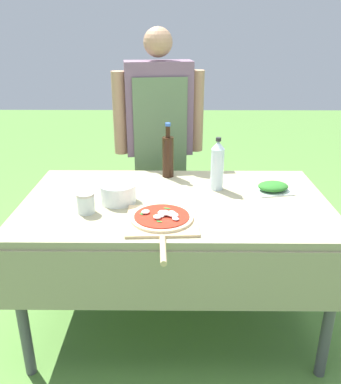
{
  "coord_description": "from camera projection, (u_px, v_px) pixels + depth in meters",
  "views": [
    {
      "loc": [
        -0.01,
        -1.8,
        1.51
      ],
      "look_at": [
        -0.02,
        0.0,
        0.77
      ],
      "focal_mm": 38.0,
      "sensor_mm": 36.0,
      "label": 1
    }
  ],
  "objects": [
    {
      "name": "ground_plane",
      "position": [
        175.0,
        320.0,
        2.24
      ],
      "size": [
        12.0,
        12.0,
        0.0
      ],
      "primitive_type": "plane",
      "color": "#517F38"
    },
    {
      "name": "person_cook",
      "position": [
        159.0,
        132.0,
        2.56
      ],
      "size": [
        0.56,
        0.23,
        1.5
      ],
      "rotation": [
        0.0,
        0.0,
        3.28
      ],
      "color": "#333D56",
      "rests_on": "ground"
    },
    {
      "name": "oil_bottle",
      "position": [
        168.0,
        156.0,
        2.22
      ],
      "size": [
        0.06,
        0.06,
        0.3
      ],
      "color": "black",
      "rests_on": "prep_table"
    },
    {
      "name": "water_bottle",
      "position": [
        217.0,
        165.0,
        2.05
      ],
      "size": [
        0.07,
        0.07,
        0.27
      ],
      "color": "silver",
      "rests_on": "prep_table"
    },
    {
      "name": "sauce_jar",
      "position": [
        86.0,
        204.0,
        1.81
      ],
      "size": [
        0.08,
        0.08,
        0.09
      ],
      "color": "silver",
      "rests_on": "prep_table"
    },
    {
      "name": "pizza_on_peel",
      "position": [
        162.0,
        220.0,
        1.73
      ],
      "size": [
        0.31,
        0.5,
        0.06
      ],
      "rotation": [
        0.0,
        0.0,
        0.05
      ],
      "color": "#D1B27F",
      "rests_on": "prep_table"
    },
    {
      "name": "herb_container",
      "position": [
        273.0,
        187.0,
        2.05
      ],
      "size": [
        0.21,
        0.18,
        0.05
      ],
      "rotation": [
        0.0,
        0.0,
        0.19
      ],
      "color": "silver",
      "rests_on": "prep_table"
    },
    {
      "name": "mixing_tub",
      "position": [
        118.0,
        193.0,
        1.92
      ],
      "size": [
        0.17,
        0.17,
        0.09
      ],
      "primitive_type": "cylinder",
      "color": "silver",
      "rests_on": "prep_table"
    },
    {
      "name": "prep_table",
      "position": [
        175.0,
        215.0,
        2.0
      ],
      "size": [
        1.48,
        0.86,
        0.73
      ],
      "color": "gray",
      "rests_on": "ground"
    }
  ]
}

